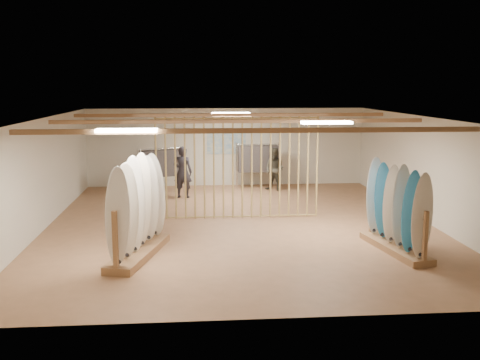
{
  "coord_description": "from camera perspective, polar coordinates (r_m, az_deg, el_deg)",
  "views": [
    {
      "loc": [
        -1.19,
        -14.26,
        3.63
      ],
      "look_at": [
        0.0,
        0.0,
        1.2
      ],
      "focal_mm": 42.0,
      "sensor_mm": 36.0,
      "label": 1
    }
  ],
  "objects": [
    {
      "name": "wall_left",
      "position": [
        14.93,
        -19.5,
        0.49
      ],
      "size": [
        0.0,
        12.0,
        12.0
      ],
      "primitive_type": "plane",
      "rotation": [
        1.57,
        0.0,
        1.57
      ],
      "color": "beige",
      "rests_on": "ground"
    },
    {
      "name": "wall_back",
      "position": [
        20.42,
        -1.4,
        3.36
      ],
      "size": [
        12.0,
        0.0,
        12.0
      ],
      "primitive_type": "plane",
      "rotation": [
        1.57,
        0.0,
        0.0
      ],
      "color": "beige",
      "rests_on": "ground"
    },
    {
      "name": "ceiling_slats",
      "position": [
        14.34,
        -0.0,
        6.0
      ],
      "size": [
        9.5,
        6.12,
        0.1
      ],
      "primitive_type": "cube",
      "color": "#976C44",
      "rests_on": "ground"
    },
    {
      "name": "rack_right",
      "position": [
        12.8,
        15.57,
        -4.14
      ],
      "size": [
        0.92,
        2.45,
        1.93
      ],
      "rotation": [
        0.0,
        0.0,
        0.17
      ],
      "color": "#976C44",
      "rests_on": "floor"
    },
    {
      "name": "rack_left",
      "position": [
        12.14,
        -10.32,
        -4.33
      ],
      "size": [
        1.22,
        2.71,
        2.14
      ],
      "rotation": [
        0.0,
        0.0,
        -0.25
      ],
      "color": "#976C44",
      "rests_on": "floor"
    },
    {
      "name": "shopper_b",
      "position": [
        19.41,
        3.53,
        1.37
      ],
      "size": [
        1.03,
        1.01,
        1.69
      ],
      "primitive_type": "imported",
      "rotation": [
        0.0,
        0.0,
        -0.7
      ],
      "color": "#39372C",
      "rests_on": "floor"
    },
    {
      "name": "light_panels",
      "position": [
        14.34,
        -0.0,
        6.08
      ],
      "size": [
        1.2,
        0.35,
        0.06
      ],
      "primitive_type": "cube",
      "color": "white",
      "rests_on": "ground"
    },
    {
      "name": "poster",
      "position": [
        20.38,
        -1.4,
        3.92
      ],
      "size": [
        1.4,
        0.03,
        0.9
      ],
      "primitive_type": "cube",
      "color": "teal",
      "rests_on": "ground"
    },
    {
      "name": "wall_front",
      "position": [
        8.64,
        3.32,
        -5.34
      ],
      "size": [
        12.0,
        0.0,
        12.0
      ],
      "primitive_type": "plane",
      "rotation": [
        -1.57,
        0.0,
        0.0
      ],
      "color": "beige",
      "rests_on": "ground"
    },
    {
      "name": "clothing_rack_b",
      "position": [
        19.8,
        1.85,
        2.17
      ],
      "size": [
        1.52,
        0.38,
        1.63
      ],
      "rotation": [
        0.0,
        0.0,
        -0.0
      ],
      "color": "silver",
      "rests_on": "floor"
    },
    {
      "name": "floor",
      "position": [
        14.76,
        -0.0,
        -4.6
      ],
      "size": [
        12.0,
        12.0,
        0.0
      ],
      "primitive_type": "plane",
      "color": "#A3734F",
      "rests_on": "ground"
    },
    {
      "name": "shopper_a",
      "position": [
        18.26,
        -5.84,
        1.16
      ],
      "size": [
        0.79,
        0.63,
        1.91
      ],
      "primitive_type": "imported",
      "rotation": [
        0.0,
        0.0,
        2.89
      ],
      "color": "#25232A",
      "rests_on": "floor"
    },
    {
      "name": "clothing_rack_a",
      "position": [
        19.09,
        -8.1,
        1.7
      ],
      "size": [
        1.4,
        0.87,
        1.57
      ],
      "rotation": [
        0.0,
        0.0,
        0.4
      ],
      "color": "silver",
      "rests_on": "floor"
    },
    {
      "name": "wall_right",
      "position": [
        15.7,
        18.5,
        0.97
      ],
      "size": [
        0.0,
        12.0,
        12.0
      ],
      "primitive_type": "plane",
      "rotation": [
        1.57,
        0.0,
        -1.57
      ],
      "color": "beige",
      "rests_on": "ground"
    },
    {
      "name": "bamboo_partition",
      "position": [
        15.27,
        -0.25,
        1.24
      ],
      "size": [
        4.45,
        0.05,
        2.78
      ],
      "color": "tan",
      "rests_on": "ground"
    },
    {
      "name": "ceiling",
      "position": [
        14.33,
        -0.0,
        6.32
      ],
      "size": [
        12.0,
        12.0,
        0.0
      ],
      "primitive_type": "plane",
      "rotation": [
        3.14,
        0.0,
        0.0
      ],
      "color": "gray",
      "rests_on": "ground"
    }
  ]
}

